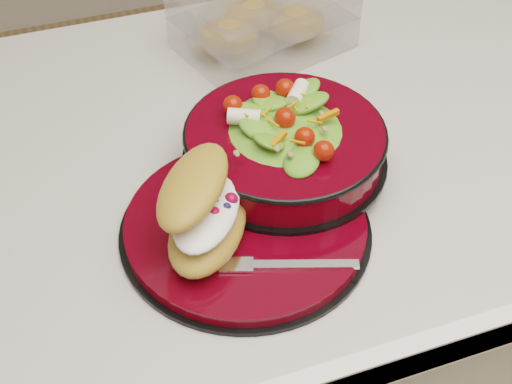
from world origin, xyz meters
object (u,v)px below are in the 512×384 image
object	(u,v)px
dinner_plate	(246,226)
pastry_box	(262,21)
salad_bowl	(285,137)
croissant	(205,210)
fork	(284,265)
island_counter	(363,302)

from	to	relation	value
dinner_plate	pastry_box	size ratio (longest dim) A/B	1.05
dinner_plate	salad_bowl	bearing A→B (deg)	46.23
pastry_box	croissant	bearing A→B (deg)	-134.32
croissant	dinner_plate	bearing A→B (deg)	-47.11
croissant	fork	xyz separation A→B (m)	(0.06, -0.07, -0.04)
island_counter	croissant	bearing A→B (deg)	-152.96
dinner_plate	fork	bearing A→B (deg)	-78.35
salad_bowl	pastry_box	world-z (taller)	salad_bowl
salad_bowl	island_counter	bearing A→B (deg)	21.10
croissant	pastry_box	size ratio (longest dim) A/B	0.64
salad_bowl	fork	world-z (taller)	salad_bowl
island_counter	salad_bowl	distance (m)	0.55
dinner_plate	pastry_box	world-z (taller)	pastry_box
dinner_plate	croissant	xyz separation A→B (m)	(-0.05, -0.01, 0.05)
dinner_plate	pastry_box	bearing A→B (deg)	67.44
island_counter	pastry_box	size ratio (longest dim) A/B	4.47
fork	salad_bowl	bearing A→B (deg)	-2.25
island_counter	dinner_plate	world-z (taller)	dinner_plate
pastry_box	fork	bearing A→B (deg)	-123.25
dinner_plate	croissant	size ratio (longest dim) A/B	1.64
croissant	pastry_box	bearing A→B (deg)	4.77
salad_bowl	dinner_plate	bearing A→B (deg)	-133.77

